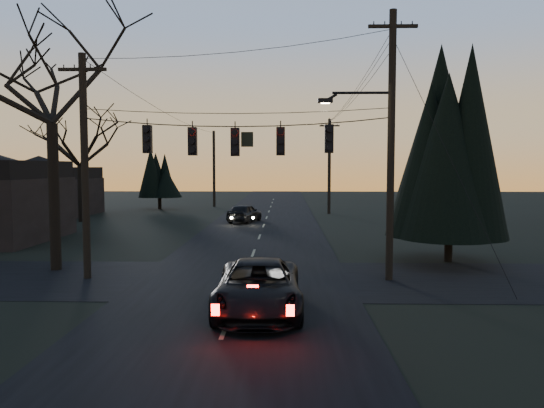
{
  "coord_description": "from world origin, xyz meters",
  "views": [
    {
      "loc": [
        1.6,
        -9.85,
        4.3
      ],
      "look_at": [
        1.1,
        9.35,
        2.92
      ],
      "focal_mm": 35.0,
      "sensor_mm": 36.0,
      "label": 1
    }
  ],
  "objects_px": {
    "utility_pole_left": "(88,278)",
    "sedan_oncoming_a": "(245,213)",
    "suv_near": "(258,288)",
    "utility_pole_far_r": "(329,214)",
    "bare_tree_left": "(50,63)",
    "evergreen_right": "(451,153)",
    "utility_pole_right": "(389,280)",
    "utility_pole_far_l": "(214,207)"
  },
  "relations": [
    {
      "from": "utility_pole_left",
      "to": "suv_near",
      "type": "relative_size",
      "value": 1.59
    },
    {
      "from": "bare_tree_left",
      "to": "utility_pole_far_r",
      "type": "bearing_deg",
      "value": 63.0
    },
    {
      "from": "suv_near",
      "to": "evergreen_right",
      "type": "bearing_deg",
      "value": 45.33
    },
    {
      "from": "utility_pole_left",
      "to": "utility_pole_far_r",
      "type": "bearing_deg",
      "value": 67.67
    },
    {
      "from": "utility_pole_right",
      "to": "suv_near",
      "type": "xyz_separation_m",
      "value": [
        -4.7,
        -4.56,
        0.74
      ]
    },
    {
      "from": "utility_pole_left",
      "to": "bare_tree_left",
      "type": "distance_m",
      "value": 8.81
    },
    {
      "from": "utility_pole_far_r",
      "to": "bare_tree_left",
      "type": "relative_size",
      "value": 0.7
    },
    {
      "from": "bare_tree_left",
      "to": "suv_near",
      "type": "bearing_deg",
      "value": -35.36
    },
    {
      "from": "evergreen_right",
      "to": "utility_pole_far_r",
      "type": "bearing_deg",
      "value": 98.14
    },
    {
      "from": "utility_pole_right",
      "to": "sedan_oncoming_a",
      "type": "xyz_separation_m",
      "value": [
        -7.05,
        20.37,
        0.71
      ]
    },
    {
      "from": "utility_pole_far_l",
      "to": "suv_near",
      "type": "distance_m",
      "value": 41.13
    },
    {
      "from": "utility_pole_far_r",
      "to": "suv_near",
      "type": "relative_size",
      "value": 1.59
    },
    {
      "from": "utility_pole_left",
      "to": "utility_pole_far_r",
      "type": "distance_m",
      "value": 30.27
    },
    {
      "from": "utility_pole_far_l",
      "to": "sedan_oncoming_a",
      "type": "height_order",
      "value": "utility_pole_far_l"
    },
    {
      "from": "suv_near",
      "to": "sedan_oncoming_a",
      "type": "bearing_deg",
      "value": 94.25
    },
    {
      "from": "bare_tree_left",
      "to": "sedan_oncoming_a",
      "type": "bearing_deg",
      "value": 71.19
    },
    {
      "from": "utility_pole_right",
      "to": "utility_pole_far_l",
      "type": "height_order",
      "value": "utility_pole_right"
    },
    {
      "from": "evergreen_right",
      "to": "sedan_oncoming_a",
      "type": "bearing_deg",
      "value": 122.65
    },
    {
      "from": "utility_pole_left",
      "to": "evergreen_right",
      "type": "bearing_deg",
      "value": 15.0
    },
    {
      "from": "utility_pole_far_r",
      "to": "utility_pole_far_l",
      "type": "bearing_deg",
      "value": 145.18
    },
    {
      "from": "utility_pole_right",
      "to": "evergreen_right",
      "type": "height_order",
      "value": "evergreen_right"
    },
    {
      "from": "utility_pole_far_l",
      "to": "sedan_oncoming_a",
      "type": "bearing_deg",
      "value": -74.13
    },
    {
      "from": "utility_pole_left",
      "to": "evergreen_right",
      "type": "xyz_separation_m",
      "value": [
        14.93,
        4.0,
        4.87
      ]
    },
    {
      "from": "utility_pole_far_l",
      "to": "bare_tree_left",
      "type": "bearing_deg",
      "value": -93.22
    },
    {
      "from": "utility_pole_right",
      "to": "bare_tree_left",
      "type": "bearing_deg",
      "value": 173.05
    },
    {
      "from": "utility_pole_right",
      "to": "utility_pole_left",
      "type": "distance_m",
      "value": 11.5
    },
    {
      "from": "utility_pole_left",
      "to": "sedan_oncoming_a",
      "type": "relative_size",
      "value": 2.04
    },
    {
      "from": "utility_pole_left",
      "to": "evergreen_right",
      "type": "distance_m",
      "value": 16.21
    },
    {
      "from": "utility_pole_far_r",
      "to": "evergreen_right",
      "type": "distance_m",
      "value": 24.73
    },
    {
      "from": "bare_tree_left",
      "to": "utility_pole_left",
      "type": "bearing_deg",
      "value": -40.27
    },
    {
      "from": "utility_pole_far_r",
      "to": "sedan_oncoming_a",
      "type": "relative_size",
      "value": 2.04
    },
    {
      "from": "utility_pole_far_l",
      "to": "suv_near",
      "type": "xyz_separation_m",
      "value": [
        6.8,
        -40.56,
        0.74
      ]
    },
    {
      "from": "utility_pole_right",
      "to": "utility_pole_far_l",
      "type": "distance_m",
      "value": 37.79
    },
    {
      "from": "utility_pole_far_r",
      "to": "utility_pole_left",
      "type": "bearing_deg",
      "value": -112.33
    },
    {
      "from": "utility_pole_left",
      "to": "sedan_oncoming_a",
      "type": "bearing_deg",
      "value": 77.69
    },
    {
      "from": "evergreen_right",
      "to": "suv_near",
      "type": "bearing_deg",
      "value": -133.52
    },
    {
      "from": "utility_pole_left",
      "to": "utility_pole_far_r",
      "type": "relative_size",
      "value": 1.0
    },
    {
      "from": "utility_pole_left",
      "to": "bare_tree_left",
      "type": "bearing_deg",
      "value": 139.73
    },
    {
      "from": "evergreen_right",
      "to": "utility_pole_left",
      "type": "bearing_deg",
      "value": -165.0
    },
    {
      "from": "utility_pole_right",
      "to": "utility_pole_far_l",
      "type": "xyz_separation_m",
      "value": [
        -11.5,
        36.0,
        0.0
      ]
    },
    {
      "from": "bare_tree_left",
      "to": "utility_pole_far_l",
      "type": "bearing_deg",
      "value": 86.78
    },
    {
      "from": "utility_pole_right",
      "to": "utility_pole_far_r",
      "type": "bearing_deg",
      "value": 90.0
    }
  ]
}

